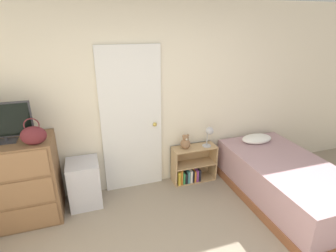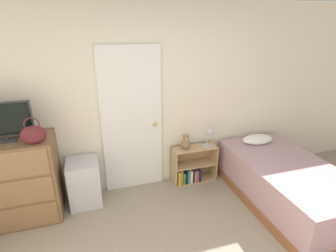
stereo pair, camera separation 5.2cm
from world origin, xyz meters
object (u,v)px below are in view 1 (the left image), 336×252
Objects in this scene: desk_lamp at (209,133)px; bed at (285,182)px; storage_bin at (84,183)px; bookshelf at (191,167)px; tv at (2,122)px; handbag at (33,135)px; dresser at (17,182)px; teddy_bear at (185,142)px.

desk_lamp is 1.20m from bed.
bookshelf is at bearing 2.93° from storage_bin.
bed is (3.28, -0.69, -0.98)m from tv.
handbag is 2.21m from bookshelf.
dresser is at bearing -176.21° from bookshelf.
bookshelf is 0.34× the size of bed.
storage_bin is at bearing 5.56° from dresser.
bed is (1.11, -0.83, -0.36)m from teddy_bear.
storage_bin is 2.66m from bed.
dresser reaches higher than bookshelf.
storage_bin is 1.48m from teddy_bear.
dresser reaches higher than desk_lamp.
storage_bin is 2.00× the size of desk_lamp.
storage_bin is 0.32× the size of bed.
bookshelf is 0.61m from desk_lamp.
bed reaches higher than storage_bin.
dresser is at bearing -174.44° from storage_bin.
tv is at bearing 11.75° from dresser.
dresser is 1.74× the size of tv.
tv reaches higher than dresser.
tv reaches higher than bookshelf.
desk_lamp reaches higher than storage_bin.
tv is 2.52m from bookshelf.
tv is 3.50m from bed.
dresser is 0.53× the size of bed.
teddy_bear is 0.72× the size of desk_lamp.
bookshelf is at bearing 169.75° from desk_lamp.
teddy_bear is at bearing 9.71° from handbag.
storage_bin is 2.79× the size of teddy_bear.
handbag reaches higher than storage_bin.
handbag is 0.98× the size of desk_lamp.
dresser is at bearing 151.06° from handbag.
bed reaches higher than bookshelf.
bookshelf is 2.98× the size of teddy_bear.
bookshelf is 0.45m from teddy_bear.
dresser is at bearing -168.25° from tv.
dresser reaches higher than storage_bin.
handbag is 0.97m from storage_bin.
bookshelf is (2.28, 0.15, -1.05)m from tv.
storage_bin is 0.94× the size of bookshelf.
handbag is 3.14m from bed.
teddy_bear reaches higher than storage_bin.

